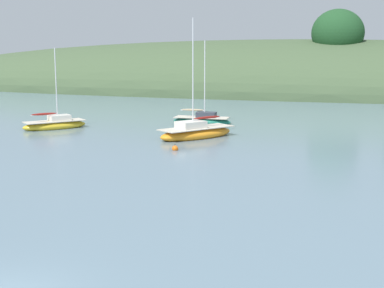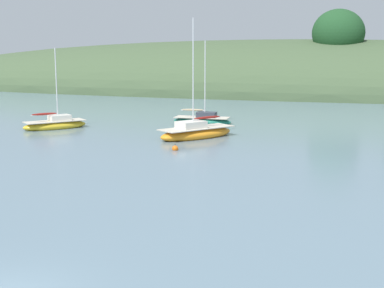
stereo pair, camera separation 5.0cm
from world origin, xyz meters
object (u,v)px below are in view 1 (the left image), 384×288
sailboat_cream_ketch (196,133)px  mooring_buoy_channel (175,149)px  sailboat_navy_dinghy (55,124)px  sailboat_black_sloop (202,120)px

sailboat_cream_ketch → mooring_buoy_channel: 5.66m
sailboat_navy_dinghy → sailboat_black_sloop: bearing=28.3°
mooring_buoy_channel → sailboat_black_sloop: bearing=97.1°
sailboat_navy_dinghy → mooring_buoy_channel: 15.19m
sailboat_cream_ketch → sailboat_black_sloop: bearing=101.6°
sailboat_cream_ketch → mooring_buoy_channel: bearing=-89.1°
sailboat_black_sloop → sailboat_cream_ketch: (1.59, -7.76, 0.06)m
sailboat_black_sloop → sailboat_cream_ketch: sailboat_cream_ketch is taller
sailboat_navy_dinghy → sailboat_black_sloop: sailboat_black_sloop is taller
sailboat_black_sloop → mooring_buoy_channel: 13.52m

